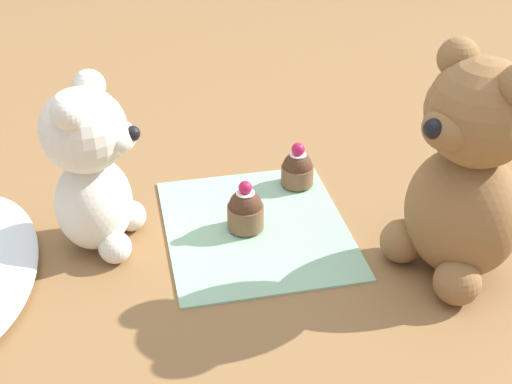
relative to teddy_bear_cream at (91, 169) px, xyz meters
name	(u,v)px	position (x,y,z in m)	size (l,w,h in m)	color
ground_plane	(256,229)	(-0.01, -0.19, -0.11)	(4.00, 4.00, 0.00)	olive
knitted_placemat	(256,227)	(-0.01, -0.19, -0.10)	(0.27, 0.23, 0.01)	#8EBC99
teddy_bear_cream	(91,169)	(0.00, 0.00, 0.00)	(0.13, 0.12, 0.21)	silver
teddy_bear_tan	(466,176)	(-0.14, -0.40, 0.02)	(0.17, 0.16, 0.27)	olive
cupcake_near_cream_bear	(246,210)	(-0.01, -0.18, -0.08)	(0.05, 0.05, 0.07)	brown
cupcake_near_tan_bear	(297,169)	(0.08, -0.27, -0.08)	(0.04, 0.04, 0.06)	brown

